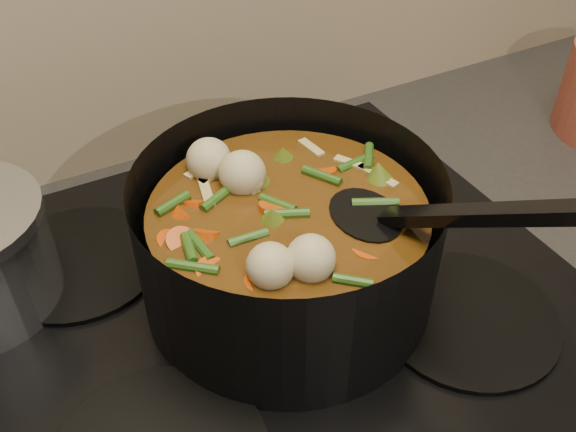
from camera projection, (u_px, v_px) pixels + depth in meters
name	position (u px, v px, depth m)	size (l,w,h in m)	color
stovetop	(265.00, 296.00, 0.67)	(0.62, 0.54, 0.03)	black
stockpot	(289.00, 243.00, 0.62)	(0.34, 0.39, 0.21)	black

